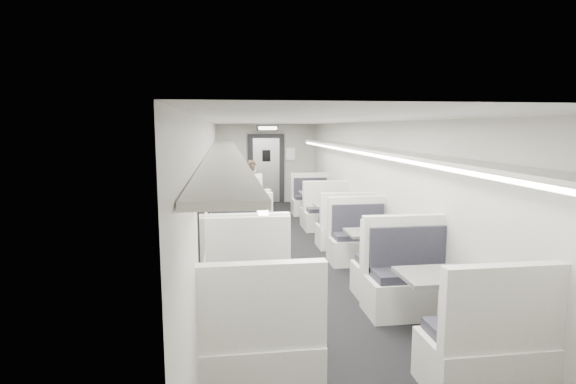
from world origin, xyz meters
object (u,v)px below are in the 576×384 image
object	(u,v)px
passenger	(252,191)
exit_sign	(267,128)
booth_right_d	(442,308)
booth_left_b	(238,222)
vestibule_door	(266,169)
booth_left_a	(236,203)
booth_right_c	(374,254)
booth_left_c	(244,255)
booth_left_d	(252,307)
booth_right_b	(334,220)
booth_right_a	(317,206)

from	to	relation	value
passenger	exit_sign	world-z (taller)	exit_sign
booth_right_d	exit_sign	distance (m)	9.11
booth_right_d	exit_sign	bearing A→B (deg)	96.44
booth_left_b	vestibule_door	bearing A→B (deg)	77.75
booth_left_a	booth_left_b	bearing A→B (deg)	-90.00
exit_sign	vestibule_door	bearing A→B (deg)	90.00
booth_right_c	vestibule_door	world-z (taller)	vestibule_door
booth_left_c	booth_left_d	xyz separation A→B (m)	(0.00, -1.99, 0.01)
booth_left_b	passenger	size ratio (longest dim) A/B	1.48
booth_right_b	vestibule_door	distance (m)	4.75
booth_left_c	exit_sign	bearing A→B (deg)	81.34
booth_right_b	passenger	bearing A→B (deg)	129.62
booth_left_d	vestibule_door	xyz separation A→B (m)	(1.00, 9.04, 0.63)
booth_left_a	booth_right_b	distance (m)	2.94
booth_left_d	passenger	world-z (taller)	passenger
booth_right_a	booth_right_d	distance (m)	6.58
exit_sign	booth_right_c	bearing A→B (deg)	-81.46
booth_left_d	booth_right_b	size ratio (longest dim) A/B	1.11
booth_right_b	booth_right_c	bearing A→B (deg)	-90.00
booth_left_a	vestibule_door	size ratio (longest dim) A/B	1.12
booth_left_c	exit_sign	size ratio (longest dim) A/B	3.61
booth_right_a	exit_sign	distance (m)	3.15
passenger	vestibule_door	bearing A→B (deg)	67.05
booth_left_c	vestibule_door	xyz separation A→B (m)	(1.00, 7.05, 0.64)
booth_right_b	booth_right_c	distance (m)	2.55
exit_sign	booth_right_b	bearing A→B (deg)	-76.31
booth_right_d	booth_right_a	bearing A→B (deg)	90.00
booth_left_d	exit_sign	size ratio (longest dim) A/B	3.67
booth_left_c	booth_right_c	xyz separation A→B (m)	(2.00, -0.09, -0.03)
vestibule_door	booth_right_b	bearing A→B (deg)	-77.71
booth_left_b	vestibule_door	xyz separation A→B (m)	(1.00, 4.60, 0.64)
booth_right_d	vestibule_door	size ratio (longest dim) A/B	1.07
booth_left_a	booth_right_b	world-z (taller)	booth_left_a
booth_left_c	booth_right_d	xyz separation A→B (m)	(2.00, -2.30, 0.00)
booth_right_d	passenger	size ratio (longest dim) A/B	1.49
booth_left_b	vestibule_door	size ratio (longest dim) A/B	1.06
booth_left_b	booth_left_c	xyz separation A→B (m)	(0.00, -2.45, 0.00)
booth_left_c	booth_right_c	world-z (taller)	booth_left_c
booth_left_b	passenger	distance (m)	2.02
passenger	booth_right_a	bearing A→B (deg)	-14.36
booth_right_c	booth_right_b	bearing A→B (deg)	90.00
vestibule_door	booth_left_d	bearing A→B (deg)	-96.31
booth_left_b	exit_sign	xyz separation A→B (m)	(1.00, 4.12, 1.88)
booth_right_a	exit_sign	world-z (taller)	exit_sign
booth_right_c	passenger	distance (m)	4.78
booth_left_c	booth_right_b	distance (m)	3.17
booth_left_a	booth_right_d	bearing A→B (deg)	-73.85
booth_left_d	booth_right_b	world-z (taller)	booth_left_d
booth_left_a	exit_sign	xyz separation A→B (m)	(1.00, 1.96, 1.86)
booth_left_c	passenger	xyz separation A→B (m)	(0.40, 4.39, 0.35)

